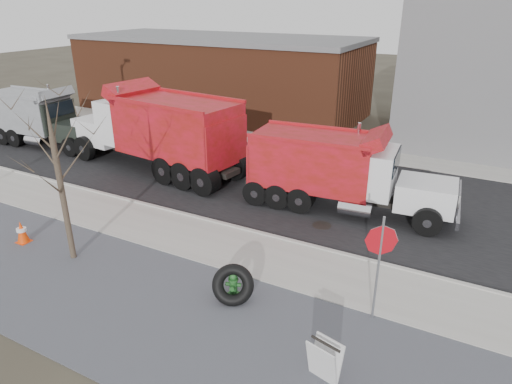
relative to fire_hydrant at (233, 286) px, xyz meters
The scene contains 16 objects.
ground 3.09m from the fire_hydrant, 139.89° to the left, with size 120.00×120.00×0.00m, color #383328.
gravel_verge 2.82m from the fire_hydrant, 146.97° to the right, with size 60.00×5.00×0.03m, color slate.
sidewalk 3.25m from the fire_hydrant, 136.50° to the left, with size 60.00×2.50×0.06m, color #9E9B93.
curb 4.24m from the fire_hydrant, 123.63° to the left, with size 60.00×0.15×0.11m, color #9E9B93.
road 8.61m from the fire_hydrant, 105.82° to the left, with size 60.00×9.40×0.02m, color black.
far_sidewalk 14.17m from the fire_hydrant, 99.52° to the left, with size 60.00×2.00×0.06m, color #9E9B93.
building_brick 22.75m from the fire_hydrant, 123.05° to the left, with size 20.20×8.20×5.30m.
bare_tree 6.31m from the fire_hydrant, behind, with size 3.20×3.20×5.20m.
fire_hydrant is the anchor object (origin of this frame).
truck_tire 0.22m from the fire_hydrant, 61.79° to the right, with size 1.42×1.33×1.12m.
stop_sign 4.07m from the fire_hydrant, 13.55° to the left, with size 0.73×0.38×2.93m.
sandwich_board 3.64m from the fire_hydrant, 27.31° to the right, with size 0.80×0.61×0.99m.
traffic_cone_near 7.85m from the fire_hydrant, behind, with size 0.41×0.41×0.80m.
dump_truck_red_a 7.02m from the fire_hydrant, 85.07° to the left, with size 8.13×2.82×3.26m.
dump_truck_red_b 11.03m from the fire_hydrant, 139.33° to the left, with size 9.69×3.77×3.99m.
dump_truck_grey 18.31m from the fire_hydrant, 156.58° to the left, with size 7.17×2.62×3.22m.
Camera 1 is at (7.82, -10.94, 7.62)m, focal length 32.00 mm.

